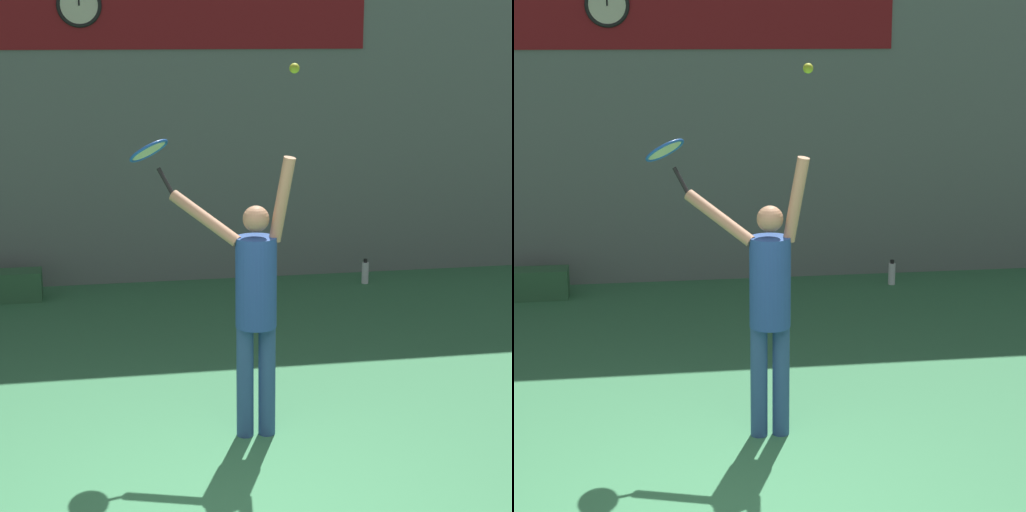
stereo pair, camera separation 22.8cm
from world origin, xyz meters
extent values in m
cube|color=slate|center=(0.00, 6.18, 2.50)|extent=(18.00, 0.10, 5.00)
cube|color=maroon|center=(0.00, 6.12, 3.30)|extent=(5.18, 0.02, 1.00)
cylinder|color=beige|center=(-0.76, 6.10, 3.30)|extent=(0.46, 0.02, 0.46)
torus|color=black|center=(-0.76, 6.10, 3.30)|extent=(0.51, 0.05, 0.51)
cylinder|color=#2D4C7F|center=(0.39, 1.57, 0.44)|extent=(0.13, 0.13, 0.88)
cylinder|color=#2D4C7F|center=(0.56, 1.57, 0.44)|extent=(0.13, 0.13, 0.88)
cylinder|color=#26478C|center=(0.48, 1.57, 1.22)|extent=(0.31, 0.31, 0.68)
sphere|color=tan|center=(0.48, 1.57, 1.70)|extent=(0.20, 0.20, 0.20)
cylinder|color=tan|center=(0.66, 1.54, 1.84)|extent=(0.22, 0.20, 0.64)
cylinder|color=tan|center=(0.12, 1.75, 1.68)|extent=(0.52, 0.45, 0.38)
cylinder|color=black|center=(-0.14, 1.97, 1.92)|extent=(0.14, 0.12, 0.21)
torus|color=#1E51A5|center=(-0.26, 2.06, 2.15)|extent=(0.42, 0.43, 0.20)
cylinder|color=beige|center=(-0.26, 2.06, 2.15)|extent=(0.36, 0.36, 0.16)
sphere|color=#CCDB2D|center=(0.73, 1.46, 2.78)|extent=(0.07, 0.07, 0.07)
cylinder|color=silver|center=(2.55, 5.61, 0.13)|extent=(0.08, 0.08, 0.26)
cylinder|color=black|center=(2.55, 5.61, 0.28)|extent=(0.05, 0.05, 0.04)
cube|color=#33663F|center=(-1.67, 5.62, 0.17)|extent=(0.71, 0.33, 0.34)
camera|label=1|loc=(-0.67, -4.93, 3.05)|focal=65.00mm
camera|label=2|loc=(-0.44, -4.96, 3.05)|focal=65.00mm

